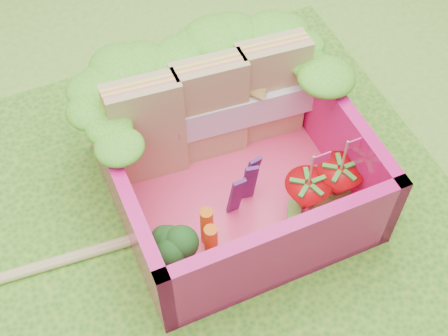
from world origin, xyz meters
name	(u,v)px	position (x,y,z in m)	size (l,w,h in m)	color
ground	(219,205)	(0.00, 0.00, 0.00)	(14.00, 14.00, 0.00)	#6FB934
placemat	(219,204)	(0.00, 0.00, 0.01)	(2.60, 2.60, 0.03)	#3D8E20
bento_floor	(232,188)	(0.10, 0.04, 0.06)	(1.30, 1.30, 0.05)	#FF4173
bento_box	(232,162)	(0.10, 0.04, 0.31)	(1.30, 1.30, 0.55)	#DC126E
lettuce_ruffle	(196,61)	(0.10, 0.52, 0.64)	(1.43, 0.76, 0.11)	#33951B
sandwich_stack	(211,110)	(0.10, 0.34, 0.42)	(1.26, 0.28, 0.69)	tan
broccoli	(172,245)	(-0.38, -0.28, 0.27)	(0.30, 0.30, 0.27)	#62A34F
carrot_sticks	(209,235)	(-0.18, -0.28, 0.22)	(0.09, 0.18, 0.28)	orange
purple_wedges	(245,185)	(0.11, -0.10, 0.27)	(0.20, 0.12, 0.38)	#441855
strawberry_left	(306,197)	(0.40, -0.26, 0.21)	(0.25, 0.25, 0.49)	red
strawberry_right	(338,183)	(0.60, -0.25, 0.21)	(0.26, 0.26, 0.50)	red
snap_peas	(315,210)	(0.44, -0.30, 0.11)	(0.58, 0.31, 0.05)	#68B93A
chopsticks	(23,272)	(-1.12, 0.00, 0.05)	(2.14, 0.23, 0.05)	#DCC479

